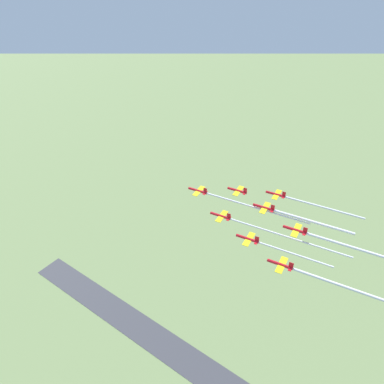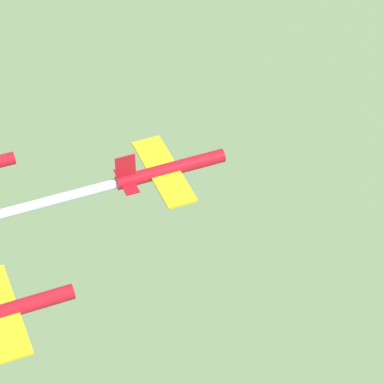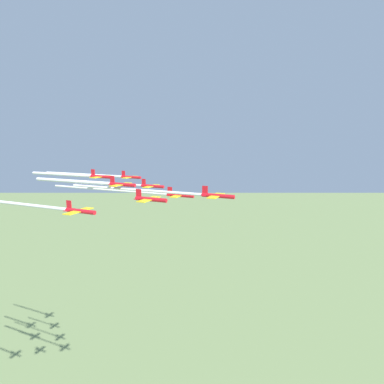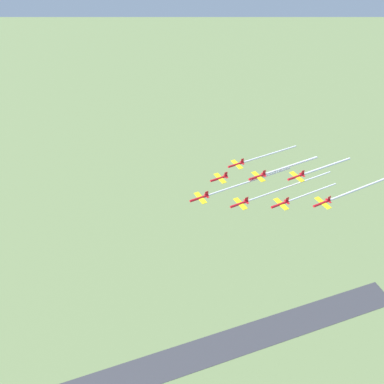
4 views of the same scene
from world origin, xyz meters
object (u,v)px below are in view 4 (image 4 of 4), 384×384
(jet_6, at_px, (322,203))
(jet_2, at_px, (220,178))
(jet_0, at_px, (200,198))
(jet_4, at_px, (258,177))
(jet_3, at_px, (281,204))
(jet_7, at_px, (297,177))
(jet_1, at_px, (240,204))
(jet_5, at_px, (237,164))

(jet_6, bearing_deg, jet_2, 40.36)
(jet_0, bearing_deg, jet_4, -90.00)
(jet_3, height_order, jet_7, jet_7)
(jet_0, xyz_separation_m, jet_1, (-17.94, 8.07, -2.72))
(jet_3, relative_size, jet_5, 1.00)
(jet_0, relative_size, jet_5, 1.00)
(jet_1, height_order, jet_7, jet_7)
(jet_4, bearing_deg, jet_2, 59.53)
(jet_0, bearing_deg, jet_5, -59.53)
(jet_0, xyz_separation_m, jet_4, (-33.72, -3.69, 1.46))
(jet_6, bearing_deg, jet_1, 59.53)
(jet_7, bearing_deg, jet_5, 29.54)
(jet_2, xyz_separation_m, jet_3, (-20.12, 27.90, -1.32))
(jet_0, relative_size, jet_7, 1.00)
(jet_4, xyz_separation_m, jet_5, (2.17, -19.83, -4.87))
(jet_4, distance_m, jet_5, 20.54)
(jet_3, xyz_separation_m, jet_6, (-17.94, 8.07, 1.75))
(jet_2, bearing_deg, jet_3, -150.46)
(jet_4, relative_size, jet_5, 1.00)
(jet_0, relative_size, jet_2, 1.00)
(jet_2, height_order, jet_4, jet_4)
(jet_3, relative_size, jet_7, 1.00)
(jet_2, relative_size, jet_5, 1.00)
(jet_2, distance_m, jet_5, 19.88)
(jet_0, xyz_separation_m, jet_2, (-15.77, -11.76, -0.54))
(jet_5, height_order, jet_7, jet_7)
(jet_1, distance_m, jet_4, 20.11)
(jet_1, bearing_deg, jet_7, -90.00)
(jet_2, bearing_deg, jet_1, -180.00)
(jet_1, height_order, jet_2, jet_2)
(jet_1, distance_m, jet_7, 34.28)
(jet_0, xyz_separation_m, jet_7, (-51.66, 4.37, 2.28))
(jet_4, distance_m, jet_6, 34.43)
(jet_4, height_order, jet_5, jet_4)
(jet_3, height_order, jet_5, jet_3)
(jet_2, bearing_deg, jet_6, -139.64)
(jet_1, bearing_deg, jet_3, -120.47)
(jet_3, height_order, jet_6, jet_6)
(jet_2, distance_m, jet_7, 39.45)
(jet_2, relative_size, jet_7, 1.00)
(jet_3, bearing_deg, jet_7, -59.53)
(jet_1, relative_size, jet_7, 1.00)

